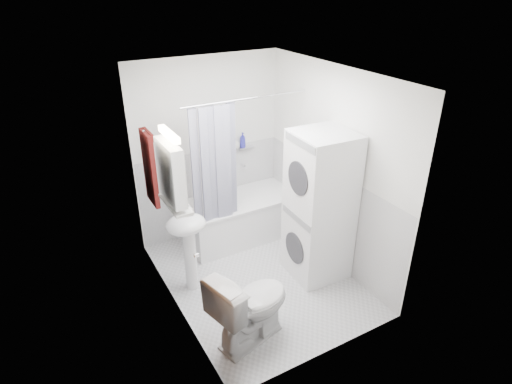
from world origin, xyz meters
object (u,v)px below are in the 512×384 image
bathtub (241,215)px  toilet (251,305)px  sink (187,236)px  washer_dryer (319,207)px

bathtub → toilet: 1.88m
sink → washer_dryer: (1.43, -0.45, 0.18)m
toilet → washer_dryer: bearing=-79.5°
washer_dryer → bathtub: bearing=112.8°
washer_dryer → toilet: (-1.20, -0.56, -0.47)m
sink → toilet: bearing=-77.3°
sink → washer_dryer: bearing=-17.4°
bathtub → toilet: (-0.79, -1.70, 0.09)m
sink → toilet: 1.08m
toilet → bathtub: bearing=-39.6°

